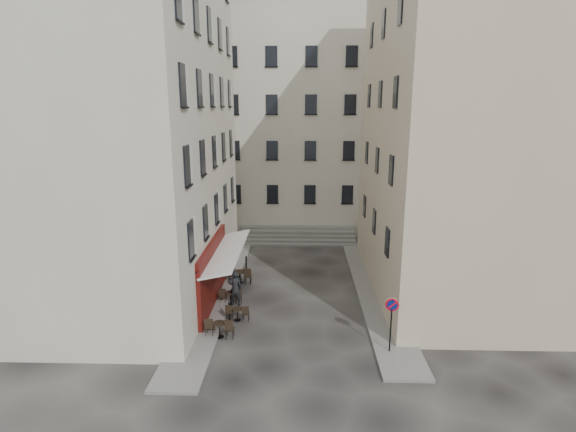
{
  "coord_description": "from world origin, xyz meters",
  "views": [
    {
      "loc": [
        0.23,
        -21.4,
        10.43
      ],
      "look_at": [
        -0.48,
        4.0,
        4.16
      ],
      "focal_mm": 28.0,
      "sensor_mm": 36.0,
      "label": 1
    }
  ],
  "objects_px": {
    "bistro_table_a": "(220,328)",
    "bistro_table_b": "(238,313)",
    "pedestrian": "(235,288)",
    "no_parking_sign": "(392,315)"
  },
  "relations": [
    {
      "from": "bistro_table_a",
      "to": "bistro_table_b",
      "type": "distance_m",
      "value": 1.79
    },
    {
      "from": "no_parking_sign",
      "to": "bistro_table_a",
      "type": "bearing_deg",
      "value": -175.94
    },
    {
      "from": "bistro_table_a",
      "to": "pedestrian",
      "type": "relative_size",
      "value": 0.68
    },
    {
      "from": "pedestrian",
      "to": "bistro_table_a",
      "type": "bearing_deg",
      "value": 82.26
    },
    {
      "from": "no_parking_sign",
      "to": "bistro_table_b",
      "type": "height_order",
      "value": "no_parking_sign"
    },
    {
      "from": "bistro_table_a",
      "to": "bistro_table_b",
      "type": "height_order",
      "value": "bistro_table_a"
    },
    {
      "from": "bistro_table_b",
      "to": "bistro_table_a",
      "type": "bearing_deg",
      "value": -109.22
    },
    {
      "from": "no_parking_sign",
      "to": "bistro_table_b",
      "type": "bearing_deg",
      "value": 170.54
    },
    {
      "from": "no_parking_sign",
      "to": "bistro_table_b",
      "type": "relative_size",
      "value": 2.17
    },
    {
      "from": "no_parking_sign",
      "to": "pedestrian",
      "type": "distance_m",
      "value": 8.71
    }
  ]
}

